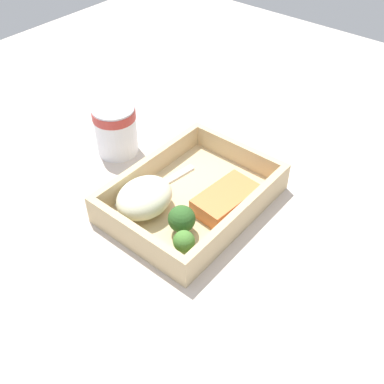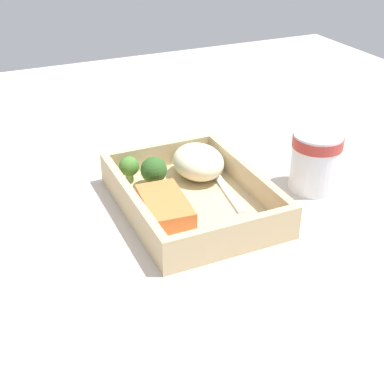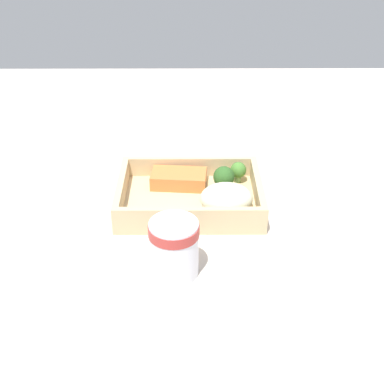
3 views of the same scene
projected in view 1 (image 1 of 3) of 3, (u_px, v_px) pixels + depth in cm
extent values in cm
cube|color=beige|center=(192.00, 209.00, 73.88)|extent=(160.00, 160.00, 2.00)
cube|color=tan|center=(192.00, 202.00, 72.81)|extent=(26.59, 19.78, 1.20)
cube|color=tan|center=(149.00, 167.00, 75.48)|extent=(26.59, 1.20, 3.85)
cube|color=tan|center=(240.00, 217.00, 66.73)|extent=(26.59, 1.20, 3.85)
cube|color=tan|center=(238.00, 153.00, 78.34)|extent=(1.20, 17.38, 3.85)
cube|color=tan|center=(135.00, 236.00, 63.87)|extent=(1.20, 17.38, 3.85)
cube|color=orange|center=(226.00, 199.00, 70.27)|extent=(11.03, 6.75, 2.78)
ellipsoid|color=beige|center=(144.00, 198.00, 68.84)|extent=(9.46, 7.75, 5.18)
cylinder|color=#819657|center=(182.00, 228.00, 66.52)|extent=(1.55, 1.55, 1.65)
sphere|color=#2E5B24|center=(182.00, 219.00, 65.21)|extent=(4.08, 4.08, 4.08)
cylinder|color=#759D5B|center=(184.00, 249.00, 63.38)|extent=(1.19, 1.19, 1.78)
sphere|color=#477C2F|center=(184.00, 241.00, 62.20)|extent=(3.12, 3.12, 3.12)
cube|color=white|center=(166.00, 182.00, 75.19)|extent=(12.43, 2.86, 0.44)
cube|color=white|center=(128.00, 204.00, 71.26)|extent=(3.68, 2.66, 0.44)
cylinder|color=white|center=(116.00, 130.00, 80.76)|extent=(7.49, 7.49, 9.28)
cylinder|color=#B23833|center=(114.00, 114.00, 78.47)|extent=(7.71, 7.71, 1.67)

